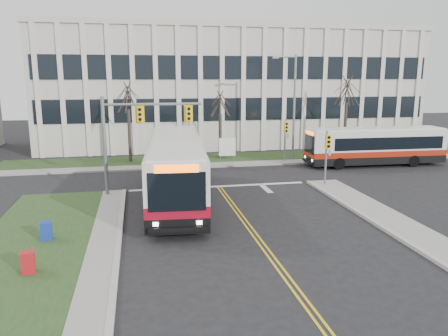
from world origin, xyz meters
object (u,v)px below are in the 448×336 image
at_px(streetlight, 293,102).
at_px(bus_cross, 375,147).
at_px(newspaper_box_blue, 46,232).
at_px(newspaper_box_red, 28,264).
at_px(bus_main, 176,171).
at_px(directory_sign, 227,147).

relative_size(streetlight, bus_cross, 0.79).
bearing_deg(newspaper_box_blue, newspaper_box_red, -98.89).
distance_m(bus_main, newspaper_box_red, 11.27).
bearing_deg(bus_main, streetlight, 48.52).
bearing_deg(bus_main, bus_cross, 27.65).
distance_m(bus_cross, newspaper_box_blue, 27.16).
bearing_deg(directory_sign, bus_main, -114.93).
bearing_deg(bus_cross, directory_sign, -110.01).
bearing_deg(directory_sign, bus_cross, -21.64).
xyz_separation_m(streetlight, bus_main, (-11.15, -10.79, -3.36)).
xyz_separation_m(streetlight, bus_cross, (6.21, -3.36, -3.65)).
distance_m(streetlight, bus_main, 15.88).
bearing_deg(newspaper_box_red, newspaper_box_blue, 78.65).
relative_size(directory_sign, newspaper_box_red, 2.11).
bearing_deg(streetlight, bus_cross, -28.41).
height_order(newspaper_box_blue, newspaper_box_red, same).
relative_size(bus_main, newspaper_box_red, 14.52).
relative_size(streetlight, directory_sign, 4.60).
bearing_deg(streetlight, directory_sign, 166.77).
relative_size(streetlight, bus_main, 0.67).
bearing_deg(newspaper_box_blue, streetlight, 34.39).
bearing_deg(bus_main, directory_sign, 69.53).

